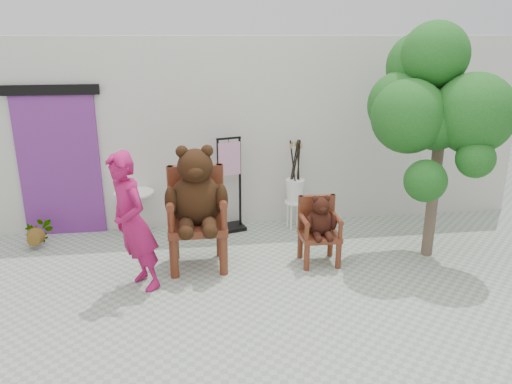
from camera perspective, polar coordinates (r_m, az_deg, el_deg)
The scene contains 11 objects.
ground_plane at distance 6.08m, azimuth 3.15°, elevation -12.37°, with size 60.00×60.00×0.00m, color #959D8C.
back_wall at distance 8.46m, azimuth -0.72°, elevation 7.26°, with size 9.00×1.00×3.00m, color beige.
doorway at distance 8.19m, azimuth -21.56°, elevation 3.24°, with size 1.40×0.11×2.33m.
chair_big at distance 6.60m, azimuth -6.83°, elevation -0.90°, with size 0.81×0.88×1.68m.
chair_small at distance 6.84m, azimuth 7.27°, elevation -3.56°, with size 0.52×0.53×0.98m.
person at distance 6.14m, azimuth -13.91°, elevation -3.43°, with size 0.64×0.42×1.76m, color #9D134E.
cafe_table at distance 7.99m, azimuth -13.64°, elevation -1.79°, with size 0.60×0.60×0.70m.
display_stand at distance 7.92m, azimuth -3.03°, elevation -0.36°, with size 0.53×0.46×1.51m.
stool_bucket at distance 7.99m, azimuth 4.47°, elevation 0.21°, with size 0.32×0.32×1.45m.
tree at distance 7.08m, azimuth 19.47°, elevation 9.71°, with size 1.77×1.76×3.21m.
potted_plant at distance 8.09m, azimuth -23.69°, elevation -4.24°, with size 0.40×0.34×0.44m, color #103C13.
Camera 1 is at (-1.05, -5.15, 3.06)m, focal length 35.00 mm.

